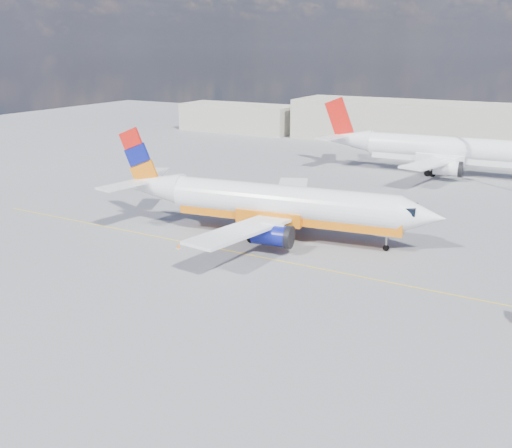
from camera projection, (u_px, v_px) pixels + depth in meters
The scene contains 7 objects.
ground at pixel (258, 271), 49.00m from camera, with size 240.00×240.00×0.00m, color slate.
taxi_line at pixel (274, 260), 51.50m from camera, with size 70.00×0.15×0.01m, color yellow.
terminal_main at pixel (473, 126), 107.98m from camera, with size 70.00×14.00×8.00m, color #B2AB99.
terminal_annex at pixel (238, 118), 129.06m from camera, with size 26.00×10.00×6.00m, color #B2AB99.
main_jet at pixel (273, 204), 56.69m from camera, with size 34.34×26.86×10.39m.
second_jet at pixel (442, 150), 85.18m from camera, with size 35.88×28.31×10.87m.
traffic_cone at pixel (178, 246), 54.30m from camera, with size 0.38×0.38×0.53m.
Camera 1 is at (22.08, -39.88, 18.44)m, focal length 40.00 mm.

